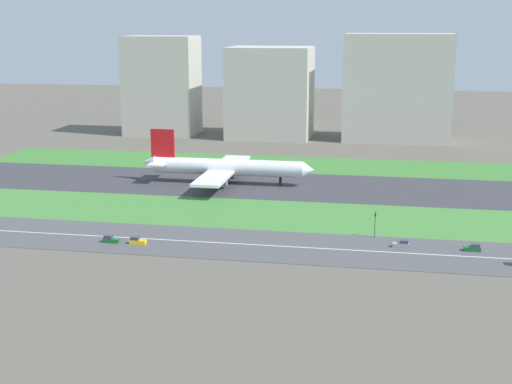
# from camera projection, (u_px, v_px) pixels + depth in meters

# --- Properties ---
(ground_plane) EXTENTS (800.00, 800.00, 0.00)m
(ground_plane) POSITION_uv_depth(u_px,v_px,m) (305.00, 187.00, 264.34)
(ground_plane) COLOR #5B564C
(runway) EXTENTS (280.00, 46.00, 0.10)m
(runway) POSITION_uv_depth(u_px,v_px,m) (305.00, 187.00, 264.32)
(runway) COLOR #38383D
(runway) RESTS_ON ground_plane
(grass_median_north) EXTENTS (280.00, 36.00, 0.10)m
(grass_median_north) POSITION_uv_depth(u_px,v_px,m) (316.00, 165.00, 303.57)
(grass_median_north) COLOR #3D7A33
(grass_median_north) RESTS_ON ground_plane
(grass_median_south) EXTENTS (280.00, 36.00, 0.10)m
(grass_median_south) POSITION_uv_depth(u_px,v_px,m) (290.00, 215.00, 225.08)
(grass_median_south) COLOR #427F38
(grass_median_south) RESTS_ON ground_plane
(highway) EXTENTS (280.00, 28.00, 0.10)m
(highway) POSITION_uv_depth(u_px,v_px,m) (273.00, 246.00, 194.44)
(highway) COLOR #4C4C4F
(highway) RESTS_ON ground_plane
(highway_centerline) EXTENTS (266.00, 0.50, 0.01)m
(highway_centerline) POSITION_uv_depth(u_px,v_px,m) (273.00, 246.00, 194.43)
(highway_centerline) COLOR silver
(highway_centerline) RESTS_ON highway
(airliner) EXTENTS (65.00, 56.00, 19.70)m
(airliner) POSITION_uv_depth(u_px,v_px,m) (224.00, 167.00, 268.28)
(airliner) COLOR white
(airliner) RESTS_ON runway
(car_3) EXTENTS (4.40, 1.80, 2.00)m
(car_3) POSITION_uv_depth(u_px,v_px,m) (473.00, 248.00, 189.80)
(car_3) COLOR #19662D
(car_3) RESTS_ON highway
(car_2) EXTENTS (4.40, 1.80, 2.00)m
(car_2) POSITION_uv_depth(u_px,v_px,m) (402.00, 244.00, 193.04)
(car_2) COLOR #99999E
(car_2) RESTS_ON highway
(car_5) EXTENTS (4.40, 1.80, 2.00)m
(car_5) POSITION_uv_depth(u_px,v_px,m) (111.00, 239.00, 197.26)
(car_5) COLOR #19662D
(car_5) RESTS_ON highway
(car_1) EXTENTS (4.40, 1.80, 2.00)m
(car_1) POSITION_uv_depth(u_px,v_px,m) (137.00, 241.00, 195.92)
(car_1) COLOR yellow
(car_1) RESTS_ON highway
(traffic_light) EXTENTS (0.36, 0.50, 7.20)m
(traffic_light) POSITION_uv_depth(u_px,v_px,m) (375.00, 223.00, 201.22)
(traffic_light) COLOR #4C4C51
(traffic_light) RESTS_ON highway
(terminal_building) EXTENTS (37.00, 25.83, 51.57)m
(terminal_building) POSITION_uv_depth(u_px,v_px,m) (162.00, 86.00, 383.47)
(terminal_building) COLOR beige
(terminal_building) RESTS_ON ground_plane
(hangar_building) EXTENTS (41.93, 35.31, 46.32)m
(hangar_building) POSITION_uv_depth(u_px,v_px,m) (270.00, 92.00, 373.77)
(hangar_building) COLOR beige
(hangar_building) RESTS_ON ground_plane
(office_tower) EXTENTS (52.75, 26.10, 53.11)m
(office_tower) POSITION_uv_depth(u_px,v_px,m) (397.00, 88.00, 361.64)
(office_tower) COLOR beige
(office_tower) RESTS_ON ground_plane
(fuel_tank_west) EXTENTS (24.94, 24.94, 14.76)m
(fuel_tank_west) POSITION_uv_depth(u_px,v_px,m) (288.00, 113.00, 419.92)
(fuel_tank_west) COLOR silver
(fuel_tank_west) RESTS_ON ground_plane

